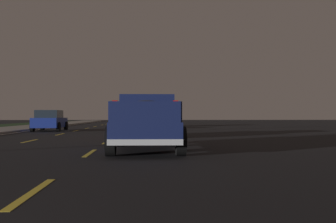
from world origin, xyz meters
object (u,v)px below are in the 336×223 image
Objects in this scene: pickup_truck at (147,121)px; sedan_black at (147,119)px; sedan_red at (149,122)px; sedan_blue at (50,120)px.

pickup_truck is 1.24× the size of sedan_black.
pickup_truck is 8.04m from sedan_red.
pickup_truck is 27.12m from sedan_black.
sedan_red and sedan_blue have the same top height.
pickup_truck reaches higher than sedan_black.
sedan_blue and sedan_black have the same top height.
sedan_black is at bearing -0.02° from sedan_red.
sedan_red is 11.18m from sedan_blue.
sedan_red and sedan_black have the same top height.
pickup_truck is at bearing 179.71° from sedan_black.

